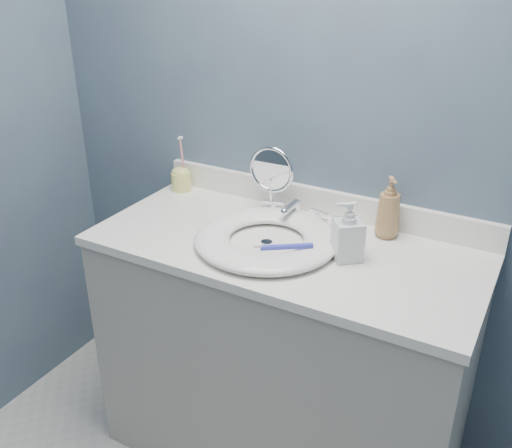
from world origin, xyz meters
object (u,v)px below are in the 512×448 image
Objects in this scene: soap_bottle_clear at (348,231)px; soap_bottle_amber at (389,207)px; toothbrush_holder at (181,178)px; makeup_mirror at (271,178)px.

soap_bottle_amber is at bearing 125.08° from soap_bottle_clear.
soap_bottle_clear is 0.85× the size of toothbrush_holder.
soap_bottle_amber is 1.10× the size of soap_bottle_clear.
makeup_mirror reaches higher than soap_bottle_amber.
soap_bottle_clear is at bearing -140.75° from soap_bottle_amber.
soap_bottle_clear is (0.34, -0.17, -0.04)m from makeup_mirror.
soap_bottle_amber is 0.80m from toothbrush_holder.
soap_bottle_clear is at bearing -14.76° from toothbrush_holder.
soap_bottle_clear is (-0.06, -0.20, -0.01)m from soap_bottle_amber.
makeup_mirror is 1.34× the size of soap_bottle_clear.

